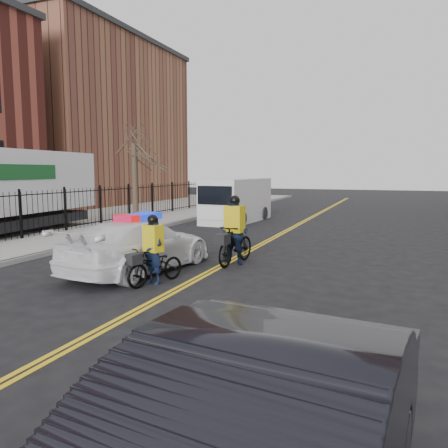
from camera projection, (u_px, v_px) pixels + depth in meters
ground at (176, 290)px, 10.30m from camera, size 120.00×120.00×0.00m
center_line_left at (267, 240)px, 17.71m from camera, size 0.10×60.00×0.01m
center_line_right at (271, 240)px, 17.65m from camera, size 0.10×60.00×0.01m
sidewalk at (114, 229)px, 20.42m from camera, size 3.00×60.00×0.15m
curb at (142, 231)px, 19.87m from camera, size 0.20×60.00×0.15m
iron_fence at (87, 209)px, 20.86m from camera, size 0.12×28.00×2.00m
warehouse_far at (75, 125)px, 40.02m from camera, size 14.00×18.00×14.00m
street_tree at (134, 156)px, 21.88m from camera, size 3.20×3.20×4.80m
police_cruiser at (139, 245)px, 12.18m from camera, size 2.65×5.23×1.61m
cargo_van at (236, 201)px, 24.06m from camera, size 2.44×5.78×2.37m
cyclist_near at (153, 260)px, 10.81m from camera, size 1.11×1.87×1.74m
cyclist_far at (234, 237)px, 13.07m from camera, size 1.02×2.12×2.08m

